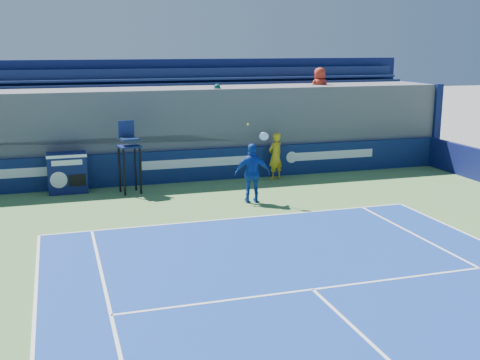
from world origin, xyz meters
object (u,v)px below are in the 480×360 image
object	(u,v)px
tennis_player	(252,173)
umpire_chair	(129,149)
ball_person	(275,156)
match_clock	(67,172)

from	to	relation	value
tennis_player	umpire_chair	bearing A→B (deg)	145.36
ball_person	match_clock	xyz separation A→B (m)	(-7.54, 0.09, -0.15)
ball_person	tennis_player	world-z (taller)	tennis_player
umpire_chair	tennis_player	xyz separation A→B (m)	(3.59, -2.48, -0.55)
match_clock	umpire_chair	world-z (taller)	umpire_chair
match_clock	umpire_chair	size ratio (longest dim) A/B	0.56
ball_person	match_clock	world-z (taller)	ball_person
ball_person	match_clock	size ratio (longest dim) A/B	1.26
match_clock	tennis_player	distance (m)	6.44
umpire_chair	tennis_player	size ratio (longest dim) A/B	0.96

